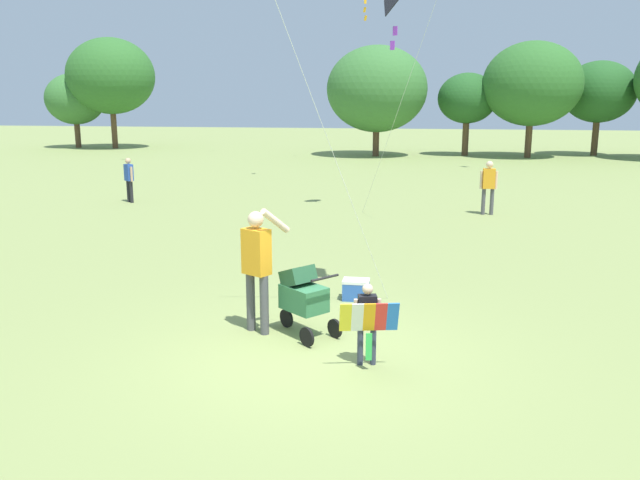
% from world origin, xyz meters
% --- Properties ---
extents(ground_plane, '(120.00, 120.00, 0.00)m').
position_xyz_m(ground_plane, '(0.00, 0.00, 0.00)').
color(ground_plane, '#849351').
extents(treeline_distant, '(40.45, 7.88, 6.94)m').
position_xyz_m(treeline_distant, '(-0.69, 30.26, 3.96)').
color(treeline_distant, brown).
rests_on(treeline_distant, ground).
extents(child_with_butterfly_kite, '(0.75, 0.42, 1.09)m').
position_xyz_m(child_with_butterfly_kite, '(0.79, -0.25, 0.65)').
color(child_with_butterfly_kite, '#33384C').
rests_on(child_with_butterfly_kite, ground).
extents(person_adult_flyer, '(0.72, 0.51, 1.88)m').
position_xyz_m(person_adult_flyer, '(-0.90, 0.73, 1.09)').
color(person_adult_flyer, '#4C4C51').
rests_on(person_adult_flyer, ground).
extents(stroller, '(1.02, 0.93, 1.03)m').
position_xyz_m(stroller, '(-0.23, 0.72, 0.61)').
color(stroller, black).
rests_on(stroller, ground).
extents(kite_adult_black, '(1.75, 2.13, 5.26)m').
position_xyz_m(kite_adult_black, '(0.84, 2.57, 4.69)').
color(kite_adult_black, black).
rests_on(kite_adult_black, ground).
extents(person_red_shirt, '(0.37, 0.34, 1.43)m').
position_xyz_m(person_red_shirt, '(-7.93, 11.59, 0.85)').
color(person_red_shirt, '#232328').
rests_on(person_red_shirt, ground).
extents(person_sitting_far, '(0.50, 0.22, 1.56)m').
position_xyz_m(person_sitting_far, '(3.31, 11.13, 0.92)').
color(person_sitting_far, '#4C4C51').
rests_on(person_sitting_far, ground).
extents(cooler_box, '(0.45, 0.33, 0.35)m').
position_xyz_m(cooler_box, '(0.36, 2.50, 0.18)').
color(cooler_box, '#2D5BB7').
rests_on(cooler_box, ground).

